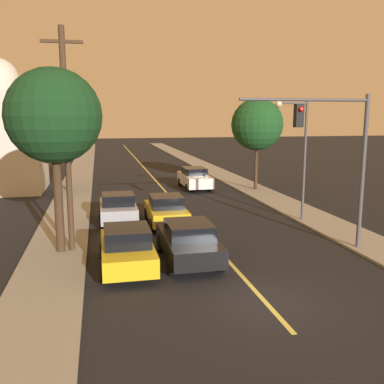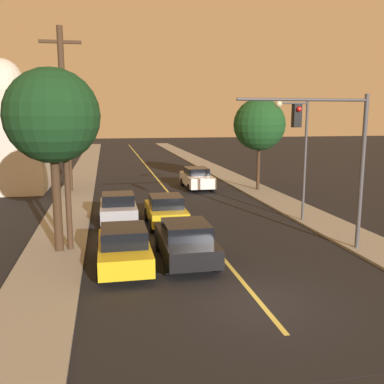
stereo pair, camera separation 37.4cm
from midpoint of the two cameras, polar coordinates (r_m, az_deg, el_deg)
ground_plane at (r=13.62m, az=8.98°, el=-14.37°), size 200.00×200.00×0.00m
road_surface at (r=48.07m, az=-6.72°, el=3.32°), size 10.88×80.00×0.01m
sidewalk_left at (r=47.89m, az=-14.72°, el=3.10°), size 2.50×80.00×0.12m
sidewalk_right at (r=49.16m, az=1.08°, el=3.61°), size 2.50×80.00×0.12m
car_near_lane_front at (r=16.74m, az=-1.13°, el=-6.53°), size 2.05×4.50×1.59m
car_near_lane_second at (r=22.12m, az=-3.96°, el=-2.45°), size 1.95×3.99×1.61m
car_outer_lane_front at (r=16.16m, az=-9.32°, el=-7.35°), size 1.99×4.29×1.62m
car_outer_lane_second at (r=23.06m, az=-10.29°, el=-2.13°), size 1.99×3.83×1.59m
car_far_oncoming at (r=33.43m, az=0.03°, el=1.87°), size 2.03×4.84×1.64m
traffic_signal_mast at (r=18.19m, az=18.16°, el=6.01°), size 5.50×0.42×6.37m
streetlamp_right at (r=23.04m, az=13.40°, el=6.37°), size 1.83×0.36×6.29m
utility_pole_left at (r=17.94m, az=-16.95°, el=6.89°), size 1.60×0.24×8.92m
tree_left_near at (r=17.85m, az=-18.53°, el=9.51°), size 3.75×3.75×7.38m
tree_left_far at (r=32.64m, az=-16.79°, el=7.82°), size 3.36×3.36×6.14m
tree_right_near at (r=32.47m, az=8.35°, el=8.88°), size 3.85×3.85×6.81m
domed_building_left at (r=35.11m, az=-24.35°, el=6.86°), size 5.81×5.81×9.78m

